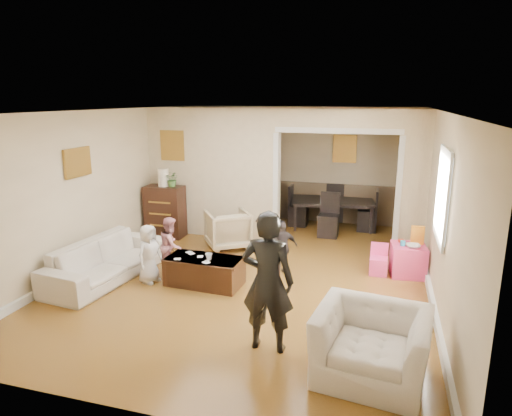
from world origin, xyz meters
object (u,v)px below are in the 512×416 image
(coffee_cup, at_px, (209,257))
(table_lamp, at_px, (163,177))
(child_toddler, at_px, (282,248))
(cyan_cup, at_px, (403,243))
(play_table, at_px, (408,260))
(dresser, at_px, (165,211))
(armchair_front, at_px, (372,345))
(adult_person, at_px, (268,282))
(coffee_table, at_px, (204,271))
(armchair_back, at_px, (228,229))
(child_kneel_a, at_px, (149,254))
(dining_table, at_px, (332,214))
(sofa, at_px, (107,260))
(child_kneel_b, at_px, (171,245))

(coffee_cup, bearing_deg, table_lamp, 130.57)
(child_toddler, bearing_deg, cyan_cup, 157.27)
(play_table, bearing_deg, dresser, 170.30)
(table_lamp, height_order, coffee_cup, table_lamp)
(armchair_front, relative_size, adult_person, 0.68)
(armchair_front, bearing_deg, coffee_table, 153.74)
(armchair_front, bearing_deg, child_toddler, 128.85)
(table_lamp, bearing_deg, armchair_back, -11.97)
(play_table, bearing_deg, coffee_table, -157.24)
(child_kneel_a, bearing_deg, dining_table, -18.62)
(play_table, bearing_deg, sofa, -162.14)
(cyan_cup, bearing_deg, sofa, -162.34)
(armchair_back, height_order, dresser, dresser)
(child_kneel_a, distance_m, child_toddler, 2.10)
(armchair_back, relative_size, cyan_cup, 9.79)
(sofa, distance_m, child_kneel_a, 0.74)
(play_table, height_order, dining_table, dining_table)
(armchair_front, relative_size, dining_table, 0.63)
(armchair_back, xyz_separation_m, child_kneel_a, (-0.61, -1.91, 0.10))
(table_lamp, bearing_deg, child_kneel_b, -60.18)
(child_toddler, bearing_deg, armchair_front, 84.45)
(coffee_cup, bearing_deg, play_table, 24.29)
(dresser, height_order, child_toddler, dresser)
(dresser, xyz_separation_m, coffee_table, (1.71, -2.07, -0.31))
(sofa, bearing_deg, adult_person, -106.61)
(play_table, bearing_deg, dining_table, 122.17)
(armchair_front, height_order, coffee_cup, armchair_front)
(armchair_front, xyz_separation_m, child_toddler, (-1.49, 2.46, 0.09))
(coffee_cup, bearing_deg, dresser, 130.57)
(armchair_back, height_order, coffee_table, armchair_back)
(coffee_cup, bearing_deg, child_kneel_b, 156.37)
(sofa, height_order, armchair_front, armchair_front)
(dining_table, relative_size, adult_person, 1.08)
(table_lamp, relative_size, coffee_cup, 3.43)
(armchair_back, bearing_deg, child_toddler, 107.13)
(armchair_back, relative_size, armchair_front, 0.71)
(table_lamp, height_order, dining_table, table_lamp)
(cyan_cup, bearing_deg, armchair_front, -97.23)
(coffee_table, xyz_separation_m, cyan_cup, (2.91, 1.21, 0.33))
(dresser, height_order, child_kneel_a, dresser)
(armchair_front, relative_size, table_lamp, 3.08)
(cyan_cup, height_order, child_kneel_b, child_kneel_b)
(dresser, height_order, table_lamp, table_lamp)
(child_kneel_a, bearing_deg, sofa, 108.33)
(armchair_back, xyz_separation_m, cyan_cup, (3.15, -0.55, 0.19))
(armchair_back, relative_size, dining_table, 0.44)
(table_lamp, relative_size, child_kneel_b, 0.38)
(coffee_table, bearing_deg, dresser, 129.65)
(armchair_back, distance_m, dresser, 1.51)
(armchair_front, distance_m, child_kneel_b, 3.81)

